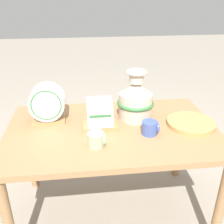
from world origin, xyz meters
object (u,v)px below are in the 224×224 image
wicker_charger_stack (191,123)px  mug_sage_glaze (96,140)px  dish_rack_square_plates (100,119)px  mug_cobalt_glaze (150,128)px  dish_rack_round_plates (48,106)px  ceramic_vase (136,99)px

wicker_charger_stack → mug_sage_glaze: size_ratio=2.95×
dish_rack_square_plates → mug_cobalt_glaze: 0.31m
mug_cobalt_glaze → mug_sage_glaze: bearing=-163.8°
dish_rack_round_plates → wicker_charger_stack: dish_rack_round_plates is taller
wicker_charger_stack → mug_cobalt_glaze: (-0.28, -0.07, 0.03)m
mug_cobalt_glaze → mug_sage_glaze: same height
dish_rack_square_plates → mug_cobalt_glaze: dish_rack_square_plates is taller
dish_rack_round_plates → wicker_charger_stack: size_ratio=0.83×
ceramic_vase → dish_rack_square_plates: size_ratio=1.56×
ceramic_vase → dish_rack_round_plates: size_ratio=1.33×
ceramic_vase → dish_rack_round_plates: bearing=178.4°
mug_cobalt_glaze → mug_sage_glaze: (-0.32, -0.09, 0.00)m
ceramic_vase → mug_sage_glaze: 0.42m
ceramic_vase → mug_sage_glaze: (-0.27, -0.31, -0.09)m
mug_cobalt_glaze → dish_rack_round_plates: bearing=159.1°
dish_rack_round_plates → ceramic_vase: bearing=-1.6°
ceramic_vase → mug_sage_glaze: bearing=-131.5°
dish_rack_square_plates → mug_sage_glaze: dish_rack_square_plates is taller
wicker_charger_stack → mug_cobalt_glaze: 0.29m
dish_rack_square_plates → mug_cobalt_glaze: size_ratio=2.07×
dish_rack_round_plates → mug_cobalt_glaze: bearing=-20.9°
ceramic_vase → wicker_charger_stack: ceramic_vase is taller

